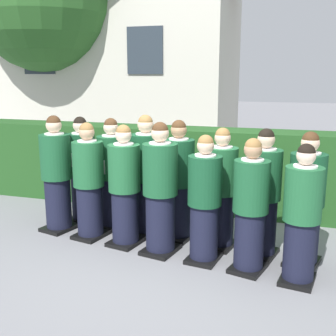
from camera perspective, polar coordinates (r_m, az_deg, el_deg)
ground_plane at (r=5.50m, az=-0.80°, el=-11.30°), size 60.00×60.00×0.00m
student_front_row_0 at (r=6.22m, az=-14.81°, el=-1.13°), size 0.49×0.57×1.67m
student_front_row_1 at (r=5.84m, az=-10.66°, el=-2.13°), size 0.46×0.54×1.60m
student_front_row_2 at (r=5.53m, az=-5.89°, el=-2.82°), size 0.46×0.53×1.60m
student_front_row_3 at (r=5.24m, az=-1.05°, el=-3.27°), size 0.47×0.54×1.67m
student_front_row_4 at (r=5.04m, az=4.96°, el=-4.69°), size 0.41×0.49×1.55m
student_front_row_5 at (r=4.86m, az=11.09°, el=-5.53°), size 0.46×0.54×1.55m
student_front_row_6 at (r=4.73m, az=17.62°, el=-6.51°), size 0.42×0.52×1.54m
student_rear_row_0 at (r=6.55m, az=-11.54°, el=-0.52°), size 0.45×0.54×1.61m
student_rear_row_1 at (r=6.19m, az=-7.55°, el=-1.12°), size 0.44×0.52×1.62m
student_rear_row_2 at (r=5.89m, az=-2.98°, el=-1.38°), size 0.50×0.57×1.69m
student_rear_row_3 at (r=5.71m, az=1.43°, el=-2.08°), size 0.46×0.53×1.64m
student_rear_row_4 at (r=5.46m, az=7.20°, el=-3.19°), size 0.45×0.51×1.58m
student_rear_row_5 at (r=5.28m, az=12.76°, el=-3.82°), size 0.46×0.53×1.60m
student_rear_row_6 at (r=5.18m, az=18.15°, el=-4.50°), size 0.47×0.54×1.60m
hedge at (r=7.04m, az=4.01°, el=-0.14°), size 11.08×0.70×1.35m
school_building_main at (r=12.58m, az=-6.84°, el=17.43°), size 6.88×3.61×6.41m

